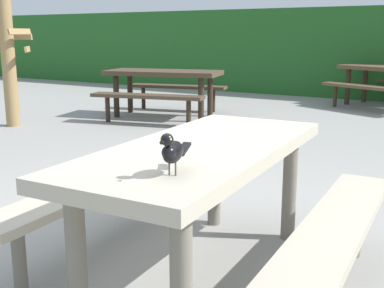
{
  "coord_description": "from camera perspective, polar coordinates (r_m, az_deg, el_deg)",
  "views": [
    {
      "loc": [
        1.6,
        -2.37,
        1.3
      ],
      "look_at": [
        0.56,
        -0.61,
        0.84
      ],
      "focal_mm": 45.61,
      "sensor_mm": 36.0,
      "label": 1
    }
  ],
  "objects": [
    {
      "name": "ground_plane",
      "position": [
        3.14,
        -3.06,
        -11.77
      ],
      "size": [
        60.0,
        60.0,
        0.0
      ],
      "primitive_type": "plane",
      "color": "gray"
    },
    {
      "name": "picnic_table_foreground",
      "position": [
        2.59,
        1.25,
        -4.01
      ],
      "size": [
        1.75,
        1.83,
        0.74
      ],
      "color": "#B2A893",
      "rests_on": "ground"
    },
    {
      "name": "stalk_post_left_side",
      "position": [
        7.44,
        -20.65,
        9.2
      ],
      "size": [
        0.7,
        0.71,
        1.85
      ],
      "color": "#997A4C",
      "rests_on": "ground"
    },
    {
      "name": "picnic_table_mid_right",
      "position": [
        7.82,
        -3.37,
        7.23
      ],
      "size": [
        2.06,
        2.04,
        0.74
      ],
      "color": "#473828",
      "rests_on": "ground"
    },
    {
      "name": "bird_grackle",
      "position": [
        1.96,
        -2.35,
        -0.81
      ],
      "size": [
        0.1,
        0.29,
        0.18
      ],
      "color": "black",
      "rests_on": "picnic_table_foreground"
    }
  ]
}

